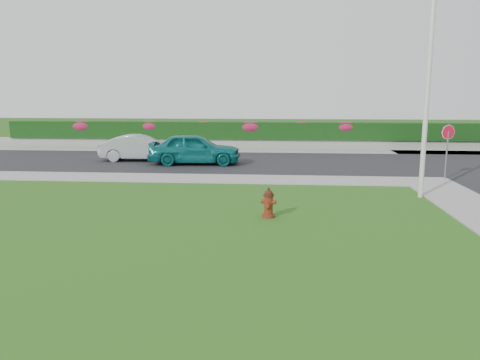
# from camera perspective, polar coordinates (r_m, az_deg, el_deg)

# --- Properties ---
(ground) EXTENTS (120.00, 120.00, 0.00)m
(ground) POSITION_cam_1_polar(r_m,az_deg,el_deg) (10.50, -1.22, -8.67)
(ground) COLOR black
(ground) RESTS_ON ground
(street_far) EXTENTS (26.00, 8.00, 0.04)m
(street_far) POSITION_cam_1_polar(r_m,az_deg,el_deg) (24.87, -9.34, 2.29)
(street_far) COLOR black
(street_far) RESTS_ON ground
(sidewalk_far) EXTENTS (24.00, 2.00, 0.04)m
(sidewalk_far) POSITION_cam_1_polar(r_m,az_deg,el_deg) (20.44, -15.46, 0.35)
(sidewalk_far) COLOR gray
(sidewalk_far) RESTS_ON ground
(curb_corner) EXTENTS (2.00, 2.00, 0.04)m
(curb_corner) POSITION_cam_1_polar(r_m,az_deg,el_deg) (20.08, 21.95, -0.20)
(curb_corner) COLOR gray
(curb_corner) RESTS_ON ground
(sidewalk_beyond) EXTENTS (34.00, 2.00, 0.04)m
(sidewalk_beyond) POSITION_cam_1_polar(r_m,az_deg,el_deg) (29.15, 0.73, 3.58)
(sidewalk_beyond) COLOR gray
(sidewalk_beyond) RESTS_ON ground
(retaining_wall) EXTENTS (34.00, 0.40, 0.60)m
(retaining_wall) POSITION_cam_1_polar(r_m,az_deg,el_deg) (30.61, 0.93, 4.43)
(retaining_wall) COLOR gray
(retaining_wall) RESTS_ON ground
(hedge) EXTENTS (32.00, 0.90, 1.10)m
(hedge) POSITION_cam_1_polar(r_m,az_deg,el_deg) (30.63, 0.95, 6.03)
(hedge) COLOR black
(hedge) RESTS_ON retaining_wall
(fire_hydrant) EXTENTS (0.44, 0.42, 0.85)m
(fire_hydrant) POSITION_cam_1_polar(r_m,az_deg,el_deg) (13.24, 3.49, -2.87)
(fire_hydrant) COLOR #56270D
(fire_hydrant) RESTS_ON ground
(sedan_teal) EXTENTS (4.64, 2.13, 1.54)m
(sedan_teal) POSITION_cam_1_polar(r_m,az_deg,el_deg) (23.35, -5.54, 3.83)
(sedan_teal) COLOR #0D6868
(sedan_teal) RESTS_ON street_far
(sedan_silver) EXTENTS (4.16, 1.63, 1.35)m
(sedan_silver) POSITION_cam_1_polar(r_m,az_deg,el_deg) (25.08, -12.06, 3.87)
(sedan_silver) COLOR #A7ABAF
(sedan_silver) RESTS_ON street_far
(utility_pole) EXTENTS (0.16, 0.16, 6.82)m
(utility_pole) POSITION_cam_1_polar(r_m,az_deg,el_deg) (16.71, 21.86, 9.55)
(utility_pole) COLOR silver
(utility_pole) RESTS_ON ground
(stop_sign) EXTENTS (0.59, 0.22, 2.26)m
(stop_sign) POSITION_cam_1_polar(r_m,az_deg,el_deg) (20.71, 23.99, 4.52)
(stop_sign) COLOR slate
(stop_sign) RESTS_ON ground
(flower_clump_a) EXTENTS (1.52, 0.98, 0.76)m
(flower_clump_a) POSITION_cam_1_polar(r_m,az_deg,el_deg) (33.16, -18.66, 6.25)
(flower_clump_a) COLOR #BC2055
(flower_clump_a) RESTS_ON hedge
(flower_clump_b) EXTENTS (1.39, 0.89, 0.69)m
(flower_clump_b) POSITION_cam_1_polar(r_m,az_deg,el_deg) (31.61, -10.87, 6.48)
(flower_clump_b) COLOR #BC2055
(flower_clump_b) RESTS_ON hedge
(flower_clump_c) EXTENTS (1.04, 0.67, 0.52)m
(flower_clump_c) POSITION_cam_1_polar(r_m,az_deg,el_deg) (30.84, -4.51, 6.67)
(flower_clump_c) COLOR #BC2055
(flower_clump_c) RESTS_ON hedge
(flower_clump_d) EXTENTS (1.52, 0.97, 0.76)m
(flower_clump_d) POSITION_cam_1_polar(r_m,az_deg,el_deg) (30.50, 1.29, 6.48)
(flower_clump_d) COLOR #BC2055
(flower_clump_d) RESTS_ON hedge
(flower_clump_e) EXTENTS (1.04, 0.67, 0.52)m
(flower_clump_e) POSITION_cam_1_polar(r_m,az_deg,el_deg) (30.47, 7.55, 6.57)
(flower_clump_e) COLOR #BC2055
(flower_clump_e) RESTS_ON hedge
(flower_clump_f) EXTENTS (1.41, 0.90, 0.70)m
(flower_clump_f) POSITION_cam_1_polar(r_m,az_deg,el_deg) (30.73, 12.68, 6.30)
(flower_clump_f) COLOR #BC2055
(flower_clump_f) RESTS_ON hedge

